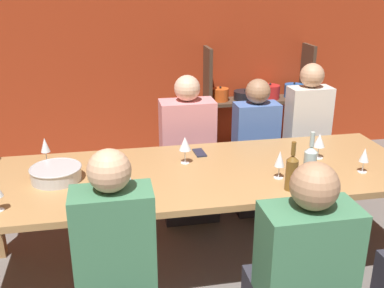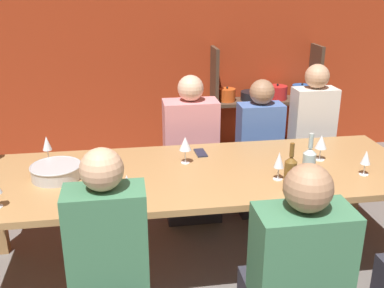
{
  "view_description": "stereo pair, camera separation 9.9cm",
  "coord_description": "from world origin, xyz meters",
  "px_view_note": "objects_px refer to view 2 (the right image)",
  "views": [
    {
      "loc": [
        -0.55,
        -0.93,
        1.89
      ],
      "look_at": [
        -0.03,
        1.74,
        0.88
      ],
      "focal_mm": 42.0,
      "sensor_mm": 36.0,
      "label": 1
    },
    {
      "loc": [
        -0.45,
        -0.95,
        1.89
      ],
      "look_at": [
        -0.03,
        1.74,
        0.88
      ],
      "focal_mm": 42.0,
      "sensor_mm": 36.0,
      "label": 2
    }
  ],
  "objects_px": {
    "wine_glass_white_b": "(47,144)",
    "person_far_b": "(191,164)",
    "wine_bottle_dark": "(308,168)",
    "person_far_a": "(258,162)",
    "shelf_unit": "(267,115)",
    "wine_glass_white_c": "(279,161)",
    "dining_table": "(194,181)",
    "wine_glass_empty_a": "(366,158)",
    "wine_glass_red_a": "(185,144)",
    "person_far_c": "(309,155)",
    "wine_glass_red_b": "(321,143)",
    "wine_glass_white_a": "(127,183)",
    "mixing_bowl": "(56,171)",
    "wine_bottle_amber": "(290,173)",
    "cell_phone": "(201,153)"
  },
  "relations": [
    {
      "from": "dining_table",
      "to": "wine_glass_red_a",
      "type": "xyz_separation_m",
      "value": [
        -0.04,
        0.15,
        0.2
      ]
    },
    {
      "from": "dining_table",
      "to": "wine_bottle_amber",
      "type": "xyz_separation_m",
      "value": [
        0.5,
        -0.36,
        0.18
      ]
    },
    {
      "from": "wine_bottle_amber",
      "to": "wine_glass_red_a",
      "type": "distance_m",
      "value": 0.74
    },
    {
      "from": "mixing_bowl",
      "to": "person_far_a",
      "type": "relative_size",
      "value": 0.28
    },
    {
      "from": "person_far_a",
      "to": "person_far_c",
      "type": "distance_m",
      "value": 0.45
    },
    {
      "from": "wine_glass_red_a",
      "to": "wine_glass_white_b",
      "type": "relative_size",
      "value": 0.98
    },
    {
      "from": "dining_table",
      "to": "person_far_a",
      "type": "relative_size",
      "value": 2.53
    },
    {
      "from": "wine_glass_red_a",
      "to": "wine_glass_white_b",
      "type": "xyz_separation_m",
      "value": [
        -0.9,
        0.14,
        -0.0
      ]
    },
    {
      "from": "wine_glass_white_a",
      "to": "wine_glass_red_a",
      "type": "xyz_separation_m",
      "value": [
        0.39,
        0.51,
        0.02
      ]
    },
    {
      "from": "person_far_a",
      "to": "person_far_b",
      "type": "bearing_deg",
      "value": -2.74
    },
    {
      "from": "shelf_unit",
      "to": "wine_glass_white_c",
      "type": "distance_m",
      "value": 2.31
    },
    {
      "from": "wine_glass_empty_a",
      "to": "mixing_bowl",
      "type": "bearing_deg",
      "value": 172.69
    },
    {
      "from": "wine_glass_white_b",
      "to": "wine_bottle_amber",
      "type": "bearing_deg",
      "value": -24.24
    },
    {
      "from": "wine_glass_white_a",
      "to": "wine_glass_white_c",
      "type": "height_order",
      "value": "wine_glass_white_c"
    },
    {
      "from": "wine_glass_red_a",
      "to": "person_far_c",
      "type": "height_order",
      "value": "person_far_c"
    },
    {
      "from": "mixing_bowl",
      "to": "wine_glass_empty_a",
      "type": "bearing_deg",
      "value": -7.31
    },
    {
      "from": "wine_bottle_amber",
      "to": "cell_phone",
      "type": "relative_size",
      "value": 1.92
    },
    {
      "from": "wine_bottle_dark",
      "to": "wine_glass_red_b",
      "type": "relative_size",
      "value": 1.97
    },
    {
      "from": "person_far_a",
      "to": "person_far_c",
      "type": "bearing_deg",
      "value": 176.15
    },
    {
      "from": "wine_glass_red_a",
      "to": "shelf_unit",
      "type": "bearing_deg",
      "value": 57.58
    },
    {
      "from": "wine_glass_white_a",
      "to": "wine_glass_red_a",
      "type": "distance_m",
      "value": 0.64
    },
    {
      "from": "wine_glass_white_c",
      "to": "dining_table",
      "type": "bearing_deg",
      "value": 158.02
    },
    {
      "from": "wine_glass_empty_a",
      "to": "person_far_a",
      "type": "bearing_deg",
      "value": 109.46
    },
    {
      "from": "dining_table",
      "to": "wine_glass_empty_a",
      "type": "relative_size",
      "value": 17.69
    },
    {
      "from": "mixing_bowl",
      "to": "wine_glass_red_a",
      "type": "bearing_deg",
      "value": 7.95
    },
    {
      "from": "shelf_unit",
      "to": "wine_glass_empty_a",
      "type": "bearing_deg",
      "value": -92.3
    },
    {
      "from": "wine_bottle_dark",
      "to": "person_far_b",
      "type": "xyz_separation_m",
      "value": [
        -0.5,
        1.21,
        -0.45
      ]
    },
    {
      "from": "shelf_unit",
      "to": "wine_glass_red_b",
      "type": "bearing_deg",
      "value": -97.72
    },
    {
      "from": "wine_glass_white_b",
      "to": "person_far_b",
      "type": "bearing_deg",
      "value": 28.07
    },
    {
      "from": "wine_bottle_dark",
      "to": "cell_phone",
      "type": "bearing_deg",
      "value": 127.46
    },
    {
      "from": "wine_bottle_amber",
      "to": "person_far_c",
      "type": "xyz_separation_m",
      "value": [
        0.63,
        1.14,
        -0.38
      ]
    },
    {
      "from": "wine_bottle_dark",
      "to": "person_far_a",
      "type": "bearing_deg",
      "value": 86.16
    },
    {
      "from": "wine_glass_white_b",
      "to": "wine_bottle_dark",
      "type": "bearing_deg",
      "value": -22.96
    },
    {
      "from": "wine_glass_white_a",
      "to": "wine_glass_red_a",
      "type": "bearing_deg",
      "value": 52.55
    },
    {
      "from": "mixing_bowl",
      "to": "wine_glass_white_c",
      "type": "distance_m",
      "value": 1.36
    },
    {
      "from": "cell_phone",
      "to": "wine_bottle_dark",
      "type": "bearing_deg",
      "value": -52.54
    },
    {
      "from": "person_far_c",
      "to": "mixing_bowl",
      "type": "bearing_deg",
      "value": 20.8
    },
    {
      "from": "wine_bottle_amber",
      "to": "wine_glass_white_b",
      "type": "relative_size",
      "value": 1.56
    },
    {
      "from": "shelf_unit",
      "to": "wine_glass_white_b",
      "type": "bearing_deg",
      "value": -140.57
    },
    {
      "from": "person_far_c",
      "to": "wine_glass_red_b",
      "type": "bearing_deg",
      "value": 70.6
    },
    {
      "from": "shelf_unit",
      "to": "wine_glass_white_a",
      "type": "relative_size",
      "value": 7.31
    },
    {
      "from": "dining_table",
      "to": "person_far_b",
      "type": "height_order",
      "value": "person_far_b"
    },
    {
      "from": "shelf_unit",
      "to": "wine_bottle_dark",
      "type": "bearing_deg",
      "value": -102.68
    },
    {
      "from": "wine_bottle_dark",
      "to": "wine_glass_white_a",
      "type": "relative_size",
      "value": 2.1
    },
    {
      "from": "wine_glass_white_b",
      "to": "shelf_unit",
      "type": "bearing_deg",
      "value": 39.43
    },
    {
      "from": "dining_table",
      "to": "person_far_b",
      "type": "xyz_separation_m",
      "value": [
        0.1,
        0.84,
        -0.24
      ]
    },
    {
      "from": "wine_glass_red_a",
      "to": "person_far_b",
      "type": "bearing_deg",
      "value": 78.53
    },
    {
      "from": "dining_table",
      "to": "wine_glass_empty_a",
      "type": "xyz_separation_m",
      "value": [
        1.04,
        -0.21,
        0.18
      ]
    },
    {
      "from": "wine_glass_white_a",
      "to": "person_far_a",
      "type": "height_order",
      "value": "person_far_a"
    },
    {
      "from": "shelf_unit",
      "to": "wine_glass_white_a",
      "type": "height_order",
      "value": "shelf_unit"
    }
  ]
}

